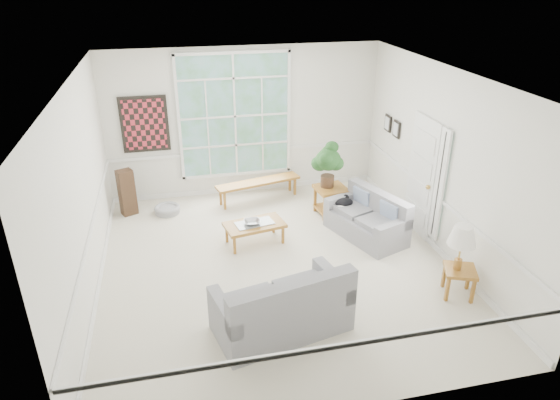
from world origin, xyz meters
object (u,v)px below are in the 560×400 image
(loveseat_front, at_px, (281,299))
(side_table, at_px, (458,282))
(coffee_table, at_px, (255,233))
(end_table, at_px, (331,201))
(loveseat_right, at_px, (366,216))

(loveseat_front, relative_size, side_table, 3.88)
(side_table, bearing_deg, coffee_table, 140.81)
(coffee_table, distance_m, end_table, 1.78)
(loveseat_right, height_order, side_table, loveseat_right)
(loveseat_right, bearing_deg, side_table, -91.71)
(end_table, bearing_deg, loveseat_front, -118.57)
(loveseat_front, distance_m, end_table, 3.48)
(end_table, xyz_separation_m, side_table, (1.01, -2.89, -0.06))
(loveseat_right, distance_m, coffee_table, 1.98)
(coffee_table, bearing_deg, loveseat_front, -102.01)
(coffee_table, xyz_separation_m, side_table, (2.62, -2.14, 0.03))
(side_table, bearing_deg, loveseat_front, -176.53)
(loveseat_right, xyz_separation_m, loveseat_front, (-2.01, -2.10, 0.07))
(loveseat_right, xyz_separation_m, side_table, (0.66, -1.94, -0.17))
(loveseat_front, distance_m, coffee_table, 2.32)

